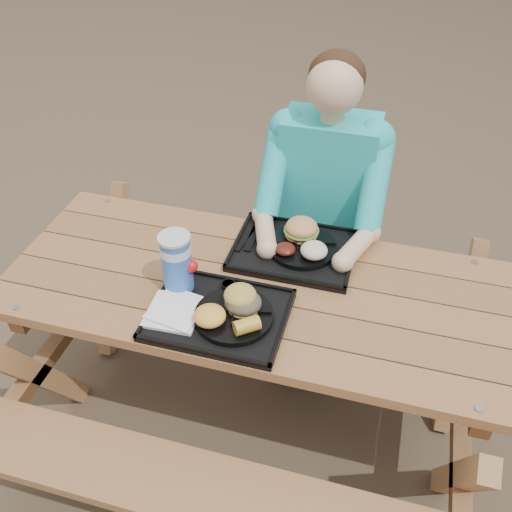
# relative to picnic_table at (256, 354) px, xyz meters

# --- Properties ---
(ground) EXTENTS (60.00, 60.00, 0.00)m
(ground) POSITION_rel_picnic_table_xyz_m (0.00, 0.00, -0.38)
(ground) COLOR #999999
(ground) RESTS_ON ground
(picnic_table) EXTENTS (1.80, 1.49, 0.75)m
(picnic_table) POSITION_rel_picnic_table_xyz_m (0.00, 0.00, 0.00)
(picnic_table) COLOR #999999
(picnic_table) RESTS_ON ground
(tray_near) EXTENTS (0.45, 0.35, 0.02)m
(tray_near) POSITION_rel_picnic_table_xyz_m (-0.07, -0.19, 0.39)
(tray_near) COLOR black
(tray_near) RESTS_ON picnic_table
(tray_far) EXTENTS (0.45, 0.35, 0.02)m
(tray_far) POSITION_rel_picnic_table_xyz_m (0.09, 0.21, 0.39)
(tray_far) COLOR black
(tray_far) RESTS_ON picnic_table
(plate_near) EXTENTS (0.26, 0.26, 0.02)m
(plate_near) POSITION_rel_picnic_table_xyz_m (-0.02, -0.20, 0.41)
(plate_near) COLOR black
(plate_near) RESTS_ON tray_near
(plate_far) EXTENTS (0.26, 0.26, 0.02)m
(plate_far) POSITION_rel_picnic_table_xyz_m (0.12, 0.22, 0.41)
(plate_far) COLOR black
(plate_far) RESTS_ON tray_far
(napkin_stack) EXTENTS (0.18, 0.18, 0.02)m
(napkin_stack) POSITION_rel_picnic_table_xyz_m (-0.22, -0.23, 0.40)
(napkin_stack) COLOR white
(napkin_stack) RESTS_ON tray_near
(soda_cup) EXTENTS (0.10, 0.10, 0.21)m
(soda_cup) POSITION_rel_picnic_table_xyz_m (-0.25, -0.10, 0.50)
(soda_cup) COLOR #174EB2
(soda_cup) RESTS_ON tray_near
(condiment_bbq) EXTENTS (0.05, 0.05, 0.03)m
(condiment_bbq) POSITION_rel_picnic_table_xyz_m (-0.08, -0.07, 0.41)
(condiment_bbq) COLOR black
(condiment_bbq) RESTS_ON tray_near
(condiment_mustard) EXTENTS (0.05, 0.05, 0.03)m
(condiment_mustard) POSITION_rel_picnic_table_xyz_m (-0.00, -0.08, 0.41)
(condiment_mustard) COLOR yellow
(condiment_mustard) RESTS_ON tray_near
(sandwich) EXTENTS (0.11, 0.11, 0.12)m
(sandwich) POSITION_rel_picnic_table_xyz_m (0.00, -0.16, 0.47)
(sandwich) COLOR #B89641
(sandwich) RESTS_ON plate_near
(mac_cheese) EXTENTS (0.10, 0.10, 0.05)m
(mac_cheese) POSITION_rel_picnic_table_xyz_m (-0.08, -0.25, 0.44)
(mac_cheese) COLOR #F3B13F
(mac_cheese) RESTS_ON plate_near
(corn_cob) EXTENTS (0.11, 0.11, 0.05)m
(corn_cob) POSITION_rel_picnic_table_xyz_m (0.04, -0.26, 0.44)
(corn_cob) COLOR gold
(corn_cob) RESTS_ON plate_near
(cutlery_far) EXTENTS (0.03, 0.17, 0.01)m
(cutlery_far) POSITION_rel_picnic_table_xyz_m (-0.08, 0.23, 0.40)
(cutlery_far) COLOR black
(cutlery_far) RESTS_ON tray_far
(burger) EXTENTS (0.12, 0.12, 0.11)m
(burger) POSITION_rel_picnic_table_xyz_m (0.10, 0.27, 0.47)
(burger) COLOR #DA874D
(burger) RESTS_ON plate_far
(baked_beans) EXTENTS (0.07, 0.07, 0.03)m
(baked_beans) POSITION_rel_picnic_table_xyz_m (0.07, 0.15, 0.43)
(baked_beans) COLOR #4D180F
(baked_beans) RESTS_ON plate_far
(potato_salad) EXTENTS (0.10, 0.10, 0.06)m
(potato_salad) POSITION_rel_picnic_table_xyz_m (0.17, 0.16, 0.44)
(potato_salad) COLOR beige
(potato_salad) RESTS_ON plate_far
(diner) EXTENTS (0.48, 0.84, 1.28)m
(diner) POSITION_rel_picnic_table_xyz_m (0.14, 0.57, 0.27)
(diner) COLOR teal
(diner) RESTS_ON ground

